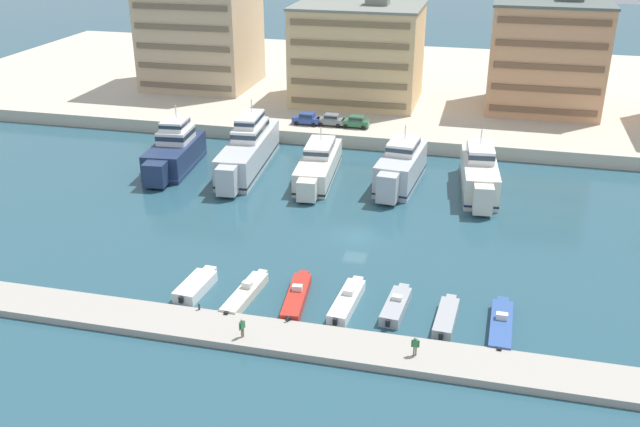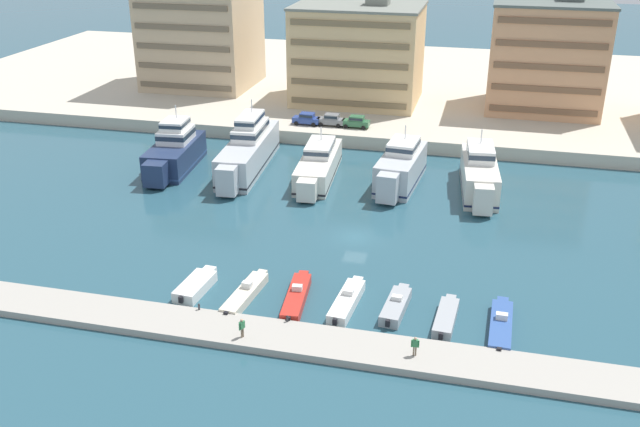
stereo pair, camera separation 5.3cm
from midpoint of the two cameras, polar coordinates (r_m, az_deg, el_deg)
The scene contains 25 objects.
ground_plane at distance 77.35m, azimuth 2.83°, elevation -1.87°, with size 400.00×400.00×0.00m, color #285160.
quay_promenade at distance 136.73m, azimuth 8.11°, elevation 9.96°, with size 180.00×70.00×1.95m, color beige.
pier_dock at distance 59.48m, azimuth -1.15°, elevation -10.20°, with size 120.00×4.55×0.66m, color #A8A399.
yacht_navy_far_left at distance 97.99m, azimuth -11.61°, elevation 4.86°, with size 6.13×15.84×8.29m.
yacht_silver_left at distance 96.35m, azimuth -5.79°, elevation 5.09°, with size 5.79×21.73×8.88m.
yacht_ivory_mid_left at distance 93.02m, azimuth -0.16°, elevation 3.93°, with size 5.39×18.15×6.17m.
yacht_silver_center_left at distance 91.02m, azimuth 6.43°, elevation 3.68°, with size 5.41×15.31×7.31m.
yacht_ivory_center at distance 90.63m, azimuth 12.61°, elevation 3.13°, with size 5.42×16.90×7.36m.
motorboat_white_far_left at distance 67.87m, azimuth -9.89°, elevation -5.70°, with size 2.53×6.36×1.04m.
motorboat_cream_left at distance 66.08m, azimuth -6.00°, elevation -6.39°, with size 2.26×8.41×1.46m.
motorboat_red_mid_left at distance 65.20m, azimuth -1.90°, elevation -6.67°, with size 2.42×8.62×1.46m.
motorboat_white_center_left at distance 64.54m, azimuth 2.16°, elevation -7.00°, with size 2.19×8.02×1.48m.
motorboat_grey_center at distance 64.15m, azimuth 6.09°, elevation -7.35°, with size 2.18×6.81×1.39m.
motorboat_grey_center_right at distance 63.17m, azimuth 10.04°, elevation -8.20°, with size 1.94×6.79×0.95m.
motorboat_blue_mid_right at distance 63.20m, azimuth 14.25°, elevation -8.65°, with size 1.99×8.56×1.36m.
car_blue_far_left at distance 109.02m, azimuth -1.10°, elevation 7.63°, with size 4.15×2.02×1.80m.
car_grey_left at distance 108.46m, azimuth 0.88°, elevation 7.54°, with size 4.14×2.00×1.80m.
car_green_mid_left at distance 107.63m, azimuth 2.88°, elevation 7.38°, with size 4.15×2.01×1.80m.
apartment_block_far_left at distance 132.91m, azimuth -9.59°, elevation 15.14°, with size 18.73×17.04×25.72m.
apartment_block_left at distance 120.97m, azimuth 3.04°, elevation 12.68°, with size 20.73×15.54×17.88m.
apartment_block_mid_left at distance 121.27m, azimuth 17.63°, elevation 11.95°, with size 17.76×15.13×19.15m.
pedestrian_near_edge at distance 59.19m, azimuth -6.27°, elevation -8.97°, with size 0.42×0.61×1.73m.
pedestrian_mid_deck at distance 57.23m, azimuth 7.61°, elevation -10.36°, with size 0.65×0.28×1.69m.
bollard_west at distance 63.70m, azimuth -9.68°, elevation -7.34°, with size 0.20×0.20×0.61m.
bollard_west_mid at distance 61.24m, azimuth -2.64°, elevation -8.38°, with size 0.20×0.20×0.61m.
Camera 1 is at (12.82, -68.36, 33.85)m, focal length 40.00 mm.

